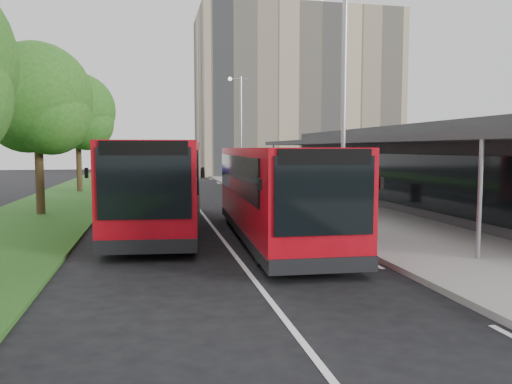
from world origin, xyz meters
TOP-DOWN VIEW (x-y plane):
  - ground at (0.00, 0.00)m, footprint 120.00×120.00m
  - pavement at (6.00, 20.00)m, footprint 5.00×80.00m
  - grass_verge at (-7.00, 20.00)m, footprint 5.00×80.00m
  - lane_centre_line at (0.00, 15.00)m, footprint 0.12×70.00m
  - kerb_dashes at (3.30, 19.00)m, footprint 0.12×56.00m
  - office_block at (14.00, 42.00)m, footprint 22.00×12.00m
  - station_building at (10.86, 8.00)m, footprint 7.70×26.00m
  - tree_mid at (-7.01, 9.05)m, footprint 4.66×4.66m
  - tree_far at (-7.01, 21.05)m, footprint 4.94×4.94m
  - lamp_post_near at (4.12, 2.00)m, footprint 1.44×0.28m
  - lamp_post_far at (4.12, 22.00)m, footprint 1.44×0.28m
  - bus_main at (1.66, 1.26)m, footprint 3.12×10.58m
  - bus_second at (-1.84, 4.39)m, footprint 3.92×11.40m
  - litter_bin at (5.44, 9.91)m, footprint 0.58×0.58m
  - bollard at (4.80, 18.73)m, footprint 0.24×0.24m
  - car_near at (1.99, 36.62)m, footprint 2.15×3.65m
  - car_far at (-0.93, 43.69)m, footprint 2.36×3.53m

SIDE VIEW (x-z plane):
  - ground at x=0.00m, z-range 0.00..0.00m
  - kerb_dashes at x=3.30m, z-range 0.00..0.01m
  - lane_centre_line at x=0.00m, z-range 0.00..0.01m
  - grass_verge at x=-7.00m, z-range 0.00..0.10m
  - pavement at x=6.00m, z-range 0.00..0.15m
  - car_far at x=-0.93m, z-range 0.00..1.10m
  - car_near at x=1.99m, z-range 0.00..1.17m
  - litter_bin at x=5.44m, z-range 0.15..1.12m
  - bollard at x=4.80m, z-range 0.15..1.30m
  - bus_main at x=1.66m, z-range 0.04..3.00m
  - bus_second at x=-1.84m, z-range 0.04..3.21m
  - station_building at x=10.86m, z-range 0.04..4.04m
  - lamp_post_near at x=4.12m, z-range 0.72..8.72m
  - lamp_post_far at x=4.12m, z-range 0.72..8.72m
  - tree_mid at x=-7.01m, z-range 1.09..8.58m
  - tree_far at x=-7.01m, z-range 1.16..9.09m
  - office_block at x=14.00m, z-range 0.00..18.00m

